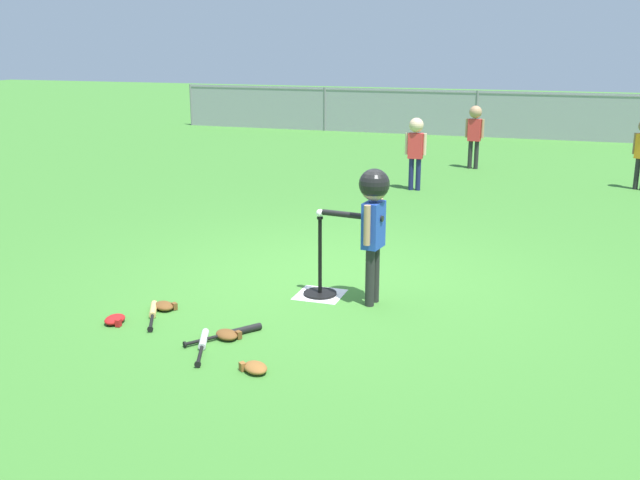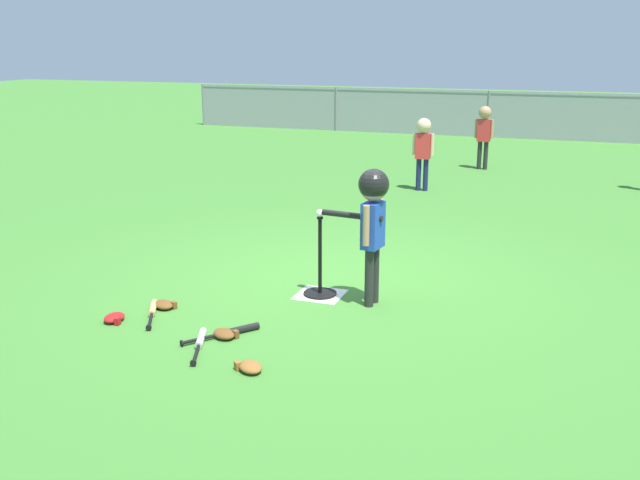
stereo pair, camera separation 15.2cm
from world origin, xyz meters
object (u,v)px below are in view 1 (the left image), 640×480
(fielder_deep_left, at_px, (416,144))
(glove_outfield_drop, at_px, (227,335))
(glove_near_bats, at_px, (115,319))
(batter_child, at_px, (373,209))
(spare_bat_silver, at_px, (203,343))
(baseball_on_tee, at_px, (320,213))
(fielder_deep_center, at_px, (475,128))
(glove_tossed_aside, at_px, (165,306))
(spare_bat_wood, at_px, (153,312))
(glove_by_plate, at_px, (255,368))
(spare_bat_black, at_px, (235,332))
(batting_tee, at_px, (320,282))

(fielder_deep_left, xyz_separation_m, glove_outfield_drop, (-0.24, -6.53, -0.72))
(fielder_deep_left, height_order, glove_near_bats, fielder_deep_left)
(batter_child, xyz_separation_m, spare_bat_silver, (-1.04, -1.38, -0.88))
(baseball_on_tee, distance_m, fielder_deep_center, 7.67)
(baseball_on_tee, bearing_deg, glove_tossed_aside, -145.90)
(spare_bat_wood, distance_m, glove_by_plate, 1.53)
(fielder_deep_left, bearing_deg, baseball_on_tee, -88.43)
(baseball_on_tee, relative_size, glove_near_bats, 0.32)
(spare_bat_silver, bearing_deg, spare_bat_wood, 147.74)
(spare_bat_wood, height_order, glove_tossed_aside, glove_tossed_aside)
(batter_child, relative_size, glove_near_bats, 5.55)
(fielder_deep_center, xyz_separation_m, spare_bat_silver, (-1.01, -9.10, -0.73))
(spare_bat_wood, xyz_separation_m, glove_by_plate, (1.33, -0.77, 0.01))
(glove_near_bats, bearing_deg, baseball_on_tee, 40.79)
(spare_bat_wood, relative_size, spare_bat_black, 1.00)
(glove_tossed_aside, bearing_deg, baseball_on_tee, 34.10)
(baseball_on_tee, bearing_deg, spare_bat_black, -106.79)
(baseball_on_tee, relative_size, spare_bat_black, 0.13)
(spare_bat_wood, relative_size, glove_near_bats, 2.56)
(spare_bat_silver, xyz_separation_m, glove_outfield_drop, (0.12, 0.20, 0.01))
(batter_child, bearing_deg, glove_tossed_aside, -156.67)
(glove_by_plate, bearing_deg, spare_bat_silver, 152.75)
(glove_tossed_aside, bearing_deg, glove_by_plate, -35.50)
(fielder_deep_center, bearing_deg, glove_by_plate, -92.59)
(fielder_deep_left, xyz_separation_m, spare_bat_black, (-0.21, -6.46, -0.72))
(batting_tee, distance_m, baseball_on_tee, 0.68)
(fielder_deep_center, distance_m, glove_tossed_aside, 8.68)
(batting_tee, xyz_separation_m, glove_tossed_aside, (-1.22, -0.83, -0.10))
(glove_by_plate, relative_size, glove_tossed_aside, 1.00)
(glove_outfield_drop, bearing_deg, spare_bat_wood, 162.71)
(baseball_on_tee, relative_size, glove_by_plate, 0.27)
(spare_bat_silver, relative_size, glove_tossed_aside, 2.26)
(spare_bat_silver, xyz_separation_m, glove_near_bats, (-0.95, 0.19, 0.01))
(glove_by_plate, height_order, glove_outfield_drop, same)
(spare_bat_wood, xyz_separation_m, glove_tossed_aside, (0.03, 0.16, 0.01))
(batter_child, bearing_deg, glove_outfield_drop, -127.80)
(glove_near_bats, relative_size, glove_tossed_aside, 0.84)
(batting_tee, height_order, fielder_deep_center, fielder_deep_center)
(spare_bat_silver, relative_size, glove_outfield_drop, 2.26)
(batting_tee, bearing_deg, fielder_deep_left, 91.57)
(spare_bat_wood, xyz_separation_m, spare_bat_black, (0.89, -0.19, -0.00))
(fielder_deep_left, relative_size, spare_bat_silver, 1.91)
(batter_child, relative_size, fielder_deep_left, 1.09)
(batting_tee, relative_size, spare_bat_silver, 1.26)
(spare_bat_silver, distance_m, glove_tossed_aside, 0.95)
(spare_bat_black, bearing_deg, glove_by_plate, -52.96)
(batter_child, xyz_separation_m, fielder_deep_center, (-0.03, 7.72, -0.15))
(batting_tee, distance_m, glove_by_plate, 1.76)
(baseball_on_tee, distance_m, glove_by_plate, 1.92)
(spare_bat_wood, bearing_deg, batter_child, 27.22)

